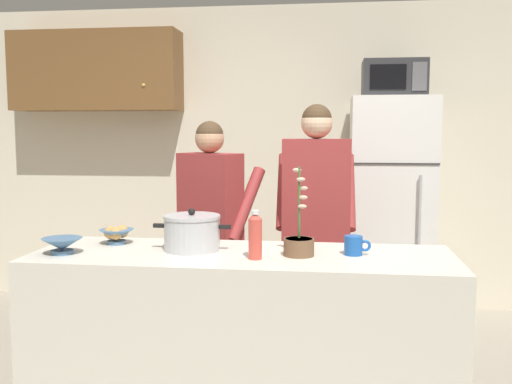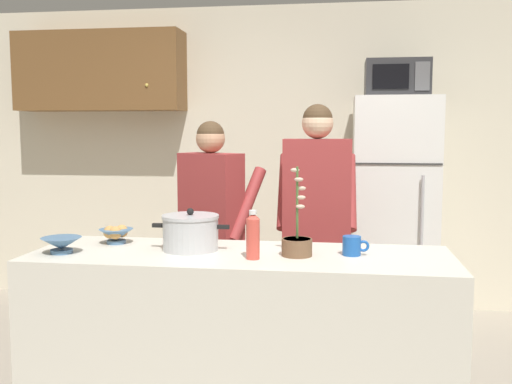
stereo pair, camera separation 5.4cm
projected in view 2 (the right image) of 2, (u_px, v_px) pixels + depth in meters
The scene contains 12 objects.
back_wall_unit at pixel (257, 144), 5.10m from camera, with size 6.00×0.48×2.60m.
kitchen_island at pixel (240, 342), 2.94m from camera, with size 2.10×0.68×0.92m, color silver.
refrigerator at pixel (393, 211), 4.58m from camera, with size 0.64×0.68×1.79m.
microwave at pixel (397, 79), 4.45m from camera, with size 0.48×0.37×0.28m.
person_near_pot at pixel (212, 215), 3.75m from camera, with size 0.60×0.56×1.59m.
person_by_sink at pixel (317, 203), 3.71m from camera, with size 0.52×0.43×1.70m.
cooking_pot at pixel (191, 232), 2.96m from camera, with size 0.40×0.29×0.22m.
coffee_mug at pixel (352, 246), 2.84m from camera, with size 0.13×0.09×0.10m.
bread_bowl at pixel (116, 234), 3.13m from camera, with size 0.18×0.18×0.10m.
empty_bowl at pixel (61, 244), 2.89m from camera, with size 0.20×0.20×0.08m.
bottle_near_edge at pixel (253, 235), 2.75m from camera, with size 0.06×0.06×0.24m.
potted_orchid at pixel (297, 242), 2.82m from camera, with size 0.15×0.15×0.44m.
Camera 2 is at (0.49, -2.80, 1.53)m, focal length 40.59 mm.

